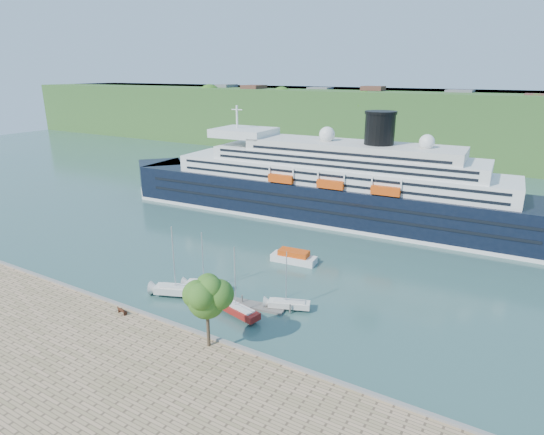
{
  "coord_description": "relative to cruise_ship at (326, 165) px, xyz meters",
  "views": [
    {
      "loc": [
        36.98,
        -36.83,
        31.16
      ],
      "look_at": [
        -2.32,
        30.0,
        6.06
      ],
      "focal_mm": 30.0,
      "sensor_mm": 36.0,
      "label": 1
    }
  ],
  "objects": [
    {
      "name": "far_hillside",
      "position": [
        1.94,
        92.68,
        0.15
      ],
      "size": [
        400.0,
        50.0,
        24.0
      ],
      "primitive_type": "cube",
      "color": "#2B4F1F",
      "rests_on": "ground"
    },
    {
      "name": "sailboat_extra",
      "position": [
        -0.27,
        -41.5,
        -7.47
      ],
      "size": [
        7.02,
        3.99,
        8.75
      ],
      "primitive_type": null,
      "rotation": [
        0.0,
        0.0,
        0.33
      ],
      "color": "silver",
      "rests_on": "ground"
    },
    {
      "name": "ground",
      "position": [
        1.94,
        -52.32,
        -11.85
      ],
      "size": [
        400.0,
        400.0,
        0.0
      ],
      "primitive_type": "plane",
      "color": "#325957",
      "rests_on": "ground"
    },
    {
      "name": "sailboat_white_near",
      "position": [
        -2.52,
        -45.02,
        -6.74
      ],
      "size": [
        8.16,
        4.96,
        10.21
      ],
      "primitive_type": null,
      "rotation": [
        0.0,
        0.0,
        0.38
      ],
      "color": "silver",
      "rests_on": "ground"
    },
    {
      "name": "sailboat_red",
      "position": [
        8.03,
        -45.38,
        -7.16
      ],
      "size": [
        7.53,
        3.61,
        9.37
      ],
      "primitive_type": null,
      "rotation": [
        0.0,
        0.0,
        -0.23
      ],
      "color": "maroon",
      "rests_on": "ground"
    },
    {
      "name": "park_bench",
      "position": [
        -4.44,
        -53.83,
        -10.36
      ],
      "size": [
        1.61,
        0.88,
        0.98
      ],
      "primitive_type": null,
      "rotation": [
        0.0,
        0.0,
        -0.17
      ],
      "color": "#4A2515",
      "rests_on": "promenade"
    },
    {
      "name": "promenade_tree",
      "position": [
        9.7,
        -53.82,
        -6.06
      ],
      "size": [
        5.79,
        5.79,
        9.58
      ],
      "primitive_type": null,
      "color": "#225716",
      "rests_on": "promenade"
    },
    {
      "name": "quay_coping",
      "position": [
        1.94,
        -52.52,
        -10.7
      ],
      "size": [
        220.0,
        0.5,
        0.3
      ],
      "primitive_type": "cube",
      "color": "slate",
      "rests_on": "promenade"
    },
    {
      "name": "tender_launch",
      "position": [
        5.88,
        -25.65,
        -10.77
      ],
      "size": [
        8.01,
        3.43,
        2.15
      ],
      "primitive_type": null,
      "rotation": [
        0.0,
        0.0,
        0.1
      ],
      "color": "#D9450C",
      "rests_on": "ground"
    },
    {
      "name": "floating_pontoon",
      "position": [
        4.81,
        -42.61,
        -11.67
      ],
      "size": [
        16.09,
        4.37,
        0.36
      ],
      "primitive_type": null,
      "rotation": [
        0.0,
        0.0,
        0.15
      ],
      "color": "slate",
      "rests_on": "ground"
    },
    {
      "name": "cruise_ship",
      "position": [
        0.0,
        0.0,
        0.0
      ],
      "size": [
        106.2,
        20.99,
        23.7
      ],
      "primitive_type": null,
      "rotation": [
        0.0,
        0.0,
        0.05
      ],
      "color": "black",
      "rests_on": "ground"
    },
    {
      "name": "sailboat_white_far",
      "position": [
        12.92,
        -40.29,
        -7.8
      ],
      "size": [
        6.48,
        3.85,
        8.1
      ],
      "primitive_type": null,
      "rotation": [
        0.0,
        0.0,
        0.36
      ],
      "color": "silver",
      "rests_on": "ground"
    }
  ]
}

